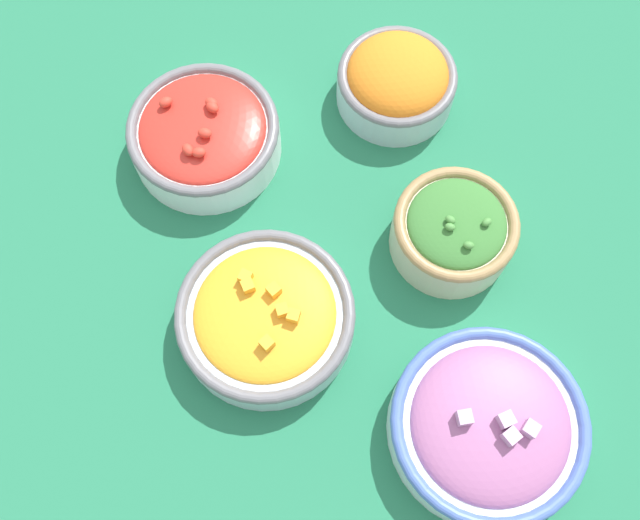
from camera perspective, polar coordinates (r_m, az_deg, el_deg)
name	(u,v)px	position (r m, az deg, el deg)	size (l,w,h in m)	color
ground_plane	(320,270)	(0.75, 0.00, -0.82)	(3.00, 3.00, 0.00)	#23704C
bowl_carrots	(397,81)	(0.82, 6.16, 14.07)	(0.13, 0.13, 0.07)	#B2C1CC
bowl_red_onion	(488,426)	(0.70, 13.30, -12.78)	(0.18, 0.18, 0.07)	silver
bowl_squash	(266,317)	(0.70, -4.37, -4.54)	(0.18, 0.18, 0.06)	#B2C1CC
bowl_broccoli	(454,230)	(0.74, 10.67, 2.37)	(0.13, 0.13, 0.07)	beige
bowl_cherry_tomatoes	(204,135)	(0.79, -9.23, 9.85)	(0.16, 0.16, 0.07)	white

